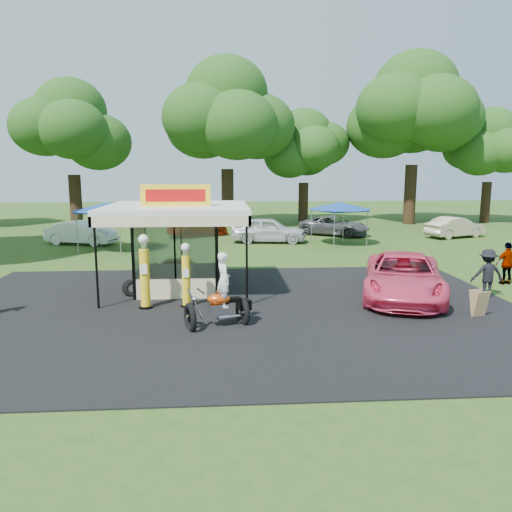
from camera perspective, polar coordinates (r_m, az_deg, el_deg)
The scene contains 24 objects.
ground at distance 15.21m, azimuth -2.65°, elevation -8.30°, with size 120.00×120.00×0.00m, color #284D18.
asphalt_apron at distance 17.11m, azimuth -2.82°, elevation -6.14°, with size 20.00×14.00×0.04m, color black.
gas_station_kiosk at distance 19.73m, azimuth -8.87°, elevation 1.15°, with size 5.40×5.40×4.18m.
gas_pump_left at distance 17.38m, azimuth -12.61°, elevation -1.98°, with size 0.48×0.48×2.59m.
gas_pump_right at distance 17.36m, azimuth -7.99°, elevation -2.37°, with size 0.42×0.42×2.26m.
motorcycle at distance 15.18m, azimuth -3.98°, elevation -4.70°, with size 2.10×1.50×2.38m.
spare_tires at distance 19.40m, azimuth -14.04°, elevation -3.59°, with size 0.81×0.61×0.66m.
a_frame_sign at distance 17.76m, azimuth 24.13°, elevation -5.00°, with size 0.53×0.55×0.88m.
kiosk_car at distance 22.12m, azimuth -8.31°, elevation -1.32°, with size 1.13×2.82×0.96m, color yellow.
pink_sedan at distance 19.20m, azimuth 16.51°, elevation -2.28°, with size 2.75×5.97×1.66m, color #F3426C.
spectator_east_a at distance 20.42m, azimuth 24.93°, elevation -1.84°, with size 1.19×0.68×1.84m, color black.
spectator_east_b at distance 23.17m, azimuth 26.80°, elevation -0.77°, with size 1.04×0.43×1.77m, color gray.
bg_car_a at distance 33.64m, azimuth -19.32°, elevation 2.51°, with size 1.58×4.53×1.49m, color white.
bg_car_b at distance 35.98m, azimuth -6.64°, elevation 3.30°, with size 1.82×4.48×1.30m, color #A12A0C.
bg_car_c at distance 32.61m, azimuth 1.45°, elevation 3.00°, with size 1.95×4.85×1.65m, color silver.
bg_car_d at distance 36.63m, azimuth 8.95°, elevation 3.44°, with size 2.32×5.02×1.40m, color #4C4C4E.
bg_car_e at distance 37.68m, azimuth 21.81°, elevation 3.08°, with size 1.55×4.43×1.46m, color #BCA690.
tent_west at distance 30.29m, azimuth -16.49°, elevation 5.39°, with size 4.08×4.08×2.85m.
tent_east at distance 31.90m, azimuth 9.52°, elevation 5.65°, with size 3.88×3.88×2.71m.
oak_far_b at distance 45.14m, azimuth -20.32°, elevation 12.89°, with size 9.95×9.95×11.86m.
oak_far_c at distance 42.26m, azimuth -3.35°, elevation 15.05°, with size 11.43×11.43×13.47m.
oak_far_d at distance 45.65m, azimuth 5.51°, elevation 11.77°, with size 8.26×8.26×9.83m.
oak_far_e at distance 45.88m, azimuth 17.62°, elevation 14.87°, with size 11.94×11.94×14.22m.
oak_far_f at distance 49.37m, azimuth 25.14°, elevation 10.82°, with size 8.17×8.17×9.85m.
Camera 1 is at (-0.32, -14.44, 4.75)m, focal length 35.00 mm.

